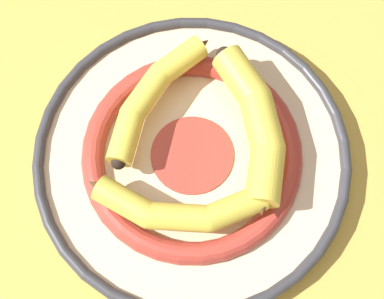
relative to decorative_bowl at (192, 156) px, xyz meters
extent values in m
plane|color=gold|center=(-0.02, -0.02, -0.02)|extent=(2.80, 2.80, 0.00)
cylinder|color=beige|center=(0.00, 0.00, -0.01)|extent=(0.37, 0.37, 0.02)
torus|color=#AD382D|center=(0.00, 0.00, 0.01)|extent=(0.26, 0.26, 0.03)
cylinder|color=#AD382D|center=(0.00, 0.00, 0.00)|extent=(0.10, 0.10, 0.00)
torus|color=#333338|center=(0.00, 0.00, 0.01)|extent=(0.38, 0.38, 0.01)
cylinder|color=gold|center=(0.09, 0.01, 0.04)|extent=(0.06, 0.07, 0.04)
cylinder|color=gold|center=(0.06, 0.06, 0.04)|extent=(0.07, 0.07, 0.04)
cylinder|color=gold|center=(0.01, 0.10, 0.04)|extent=(0.08, 0.07, 0.04)
sphere|color=gold|center=(0.08, 0.04, 0.04)|extent=(0.04, 0.04, 0.04)
sphere|color=gold|center=(0.04, 0.09, 0.04)|extent=(0.04, 0.04, 0.04)
cone|color=#472D19|center=(0.10, -0.02, 0.04)|extent=(0.04, 0.04, 0.03)
sphere|color=black|center=(-0.02, 0.12, 0.04)|extent=(0.02, 0.02, 0.02)
cylinder|color=yellow|center=(-0.07, 0.09, 0.04)|extent=(0.05, 0.07, 0.03)
cylinder|color=yellow|center=(-0.08, 0.03, 0.04)|extent=(0.03, 0.06, 0.03)
cylinder|color=yellow|center=(-0.07, -0.03, 0.04)|extent=(0.05, 0.07, 0.03)
sphere|color=yellow|center=(-0.08, 0.06, 0.04)|extent=(0.03, 0.03, 0.03)
sphere|color=yellow|center=(-0.08, 0.00, 0.04)|extent=(0.03, 0.03, 0.03)
cone|color=#472D19|center=(-0.05, 0.12, 0.04)|extent=(0.03, 0.03, 0.02)
sphere|color=black|center=(-0.06, -0.06, 0.04)|extent=(0.02, 0.02, 0.02)
cylinder|color=gold|center=(-0.03, -0.09, 0.04)|extent=(0.07, 0.03, 0.03)
cylinder|color=gold|center=(0.03, -0.08, 0.04)|extent=(0.07, 0.06, 0.03)
cylinder|color=gold|center=(0.08, -0.04, 0.04)|extent=(0.06, 0.07, 0.03)
sphere|color=gold|center=(0.00, -0.09, 0.04)|extent=(0.03, 0.03, 0.03)
sphere|color=gold|center=(0.06, -0.07, 0.04)|extent=(0.03, 0.03, 0.03)
cone|color=#472D19|center=(-0.07, -0.09, 0.04)|extent=(0.03, 0.02, 0.02)
sphere|color=black|center=(0.10, -0.01, 0.04)|extent=(0.02, 0.02, 0.02)
camera|label=1|loc=(0.10, -0.19, 0.61)|focal=50.00mm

